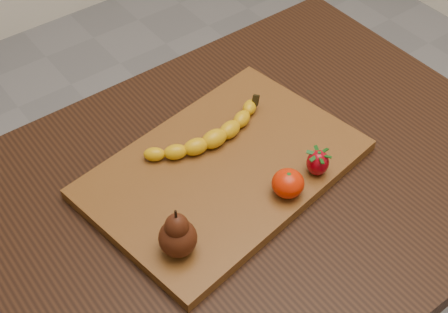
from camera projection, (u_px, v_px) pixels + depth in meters
table at (238, 220)px, 1.11m from camera, size 1.00×0.70×0.76m
cutting_board at (224, 169)px, 1.05m from camera, size 0.49×0.36×0.02m
banana at (214, 139)px, 1.06m from camera, size 0.20×0.06×0.03m
pear at (177, 231)px, 0.89m from camera, size 0.06×0.06×0.09m
mandarin at (288, 183)px, 0.98m from camera, size 0.07×0.07×0.04m
strawberry at (318, 162)px, 1.01m from camera, size 0.04×0.04×0.05m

